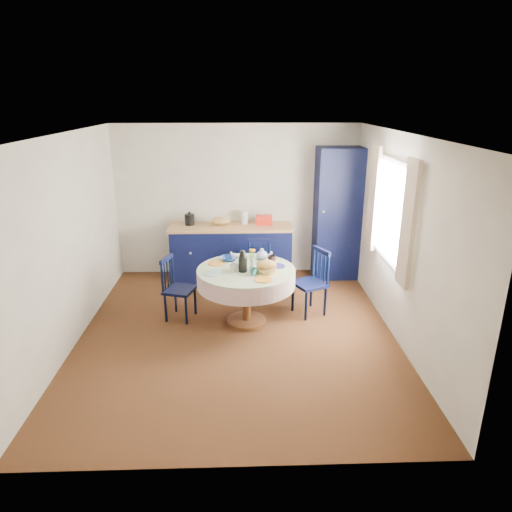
{
  "coord_description": "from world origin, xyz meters",
  "views": [
    {
      "loc": [
        0.06,
        -5.23,
        2.89
      ],
      "look_at": [
        0.25,
        0.2,
        0.99
      ],
      "focal_mm": 32.0,
      "sensor_mm": 36.0,
      "label": 1
    }
  ],
  "objects_px": {
    "dining_table": "(247,278)",
    "chair_left": "(177,288)",
    "mug_a": "(234,267)",
    "kitchen_counter": "(231,251)",
    "cobalt_bowl": "(230,259)",
    "chair_far": "(259,268)",
    "mug_c": "(272,259)",
    "pantry_cabinet": "(338,214)",
    "mug_b": "(253,272)",
    "mug_d": "(234,257)",
    "chair_right": "(312,281)"
  },
  "relations": [
    {
      "from": "mug_c",
      "to": "kitchen_counter",
      "type": "bearing_deg",
      "value": 112.36
    },
    {
      "from": "mug_a",
      "to": "chair_left",
      "type": "bearing_deg",
      "value": 162.59
    },
    {
      "from": "pantry_cabinet",
      "to": "chair_right",
      "type": "distance_m",
      "value": 1.66
    },
    {
      "from": "cobalt_bowl",
      "to": "chair_right",
      "type": "bearing_deg",
      "value": -2.81
    },
    {
      "from": "mug_a",
      "to": "mug_c",
      "type": "xyz_separation_m",
      "value": [
        0.51,
        0.31,
        -0.0
      ]
    },
    {
      "from": "mug_a",
      "to": "cobalt_bowl",
      "type": "height_order",
      "value": "mug_a"
    },
    {
      "from": "kitchen_counter",
      "to": "mug_d",
      "type": "relative_size",
      "value": 22.81
    },
    {
      "from": "dining_table",
      "to": "mug_c",
      "type": "distance_m",
      "value": 0.46
    },
    {
      "from": "chair_far",
      "to": "mug_c",
      "type": "distance_m",
      "value": 0.79
    },
    {
      "from": "mug_b",
      "to": "cobalt_bowl",
      "type": "distance_m",
      "value": 0.64
    },
    {
      "from": "mug_c",
      "to": "dining_table",
      "type": "bearing_deg",
      "value": -144.07
    },
    {
      "from": "kitchen_counter",
      "to": "dining_table",
      "type": "xyz_separation_m",
      "value": [
        0.23,
        -1.66,
        0.19
      ]
    },
    {
      "from": "mug_c",
      "to": "mug_b",
      "type": "bearing_deg",
      "value": -119.46
    },
    {
      "from": "chair_far",
      "to": "mug_c",
      "type": "height_order",
      "value": "mug_c"
    },
    {
      "from": "chair_far",
      "to": "mug_b",
      "type": "bearing_deg",
      "value": -93.82
    },
    {
      "from": "dining_table",
      "to": "chair_right",
      "type": "bearing_deg",
      "value": 16.99
    },
    {
      "from": "chair_right",
      "to": "mug_a",
      "type": "relative_size",
      "value": 7.71
    },
    {
      "from": "chair_left",
      "to": "chair_far",
      "type": "distance_m",
      "value": 1.36
    },
    {
      "from": "chair_right",
      "to": "mug_d",
      "type": "xyz_separation_m",
      "value": [
        -1.07,
        0.09,
        0.35
      ]
    },
    {
      "from": "mug_d",
      "to": "chair_far",
      "type": "bearing_deg",
      "value": 56.87
    },
    {
      "from": "chair_left",
      "to": "mug_a",
      "type": "xyz_separation_m",
      "value": [
        0.78,
        -0.24,
        0.38
      ]
    },
    {
      "from": "kitchen_counter",
      "to": "mug_b",
      "type": "xyz_separation_m",
      "value": [
        0.31,
        -1.88,
        0.36
      ]
    },
    {
      "from": "dining_table",
      "to": "chair_far",
      "type": "distance_m",
      "value": 0.97
    },
    {
      "from": "mug_d",
      "to": "chair_right",
      "type": "bearing_deg",
      "value": -4.77
    },
    {
      "from": "dining_table",
      "to": "mug_a",
      "type": "bearing_deg",
      "value": -160.58
    },
    {
      "from": "dining_table",
      "to": "mug_c",
      "type": "relative_size",
      "value": 11.36
    },
    {
      "from": "dining_table",
      "to": "cobalt_bowl",
      "type": "xyz_separation_m",
      "value": [
        -0.23,
        0.33,
        0.15
      ]
    },
    {
      "from": "chair_left",
      "to": "mug_d",
      "type": "xyz_separation_m",
      "value": [
        0.78,
        0.18,
        0.37
      ]
    },
    {
      "from": "mug_c",
      "to": "cobalt_bowl",
      "type": "height_order",
      "value": "mug_c"
    },
    {
      "from": "mug_a",
      "to": "mug_c",
      "type": "relative_size",
      "value": 1.07
    },
    {
      "from": "kitchen_counter",
      "to": "cobalt_bowl",
      "type": "xyz_separation_m",
      "value": [
        0.0,
        -1.33,
        0.34
      ]
    },
    {
      "from": "chair_left",
      "to": "chair_right",
      "type": "bearing_deg",
      "value": -70.32
    },
    {
      "from": "mug_a",
      "to": "kitchen_counter",
      "type": "bearing_deg",
      "value": 92.21
    },
    {
      "from": "chair_left",
      "to": "chair_right",
      "type": "distance_m",
      "value": 1.85
    },
    {
      "from": "cobalt_bowl",
      "to": "dining_table",
      "type": "bearing_deg",
      "value": -55.59
    },
    {
      "from": "pantry_cabinet",
      "to": "mug_b",
      "type": "height_order",
      "value": "pantry_cabinet"
    },
    {
      "from": "chair_left",
      "to": "mug_b",
      "type": "bearing_deg",
      "value": -94.99
    },
    {
      "from": "chair_right",
      "to": "mug_d",
      "type": "relative_size",
      "value": 10.53
    },
    {
      "from": "pantry_cabinet",
      "to": "chair_far",
      "type": "height_order",
      "value": "pantry_cabinet"
    },
    {
      "from": "chair_left",
      "to": "mug_c",
      "type": "height_order",
      "value": "chair_left"
    },
    {
      "from": "pantry_cabinet",
      "to": "mug_c",
      "type": "xyz_separation_m",
      "value": [
        -1.18,
        -1.45,
        -0.25
      ]
    },
    {
      "from": "pantry_cabinet",
      "to": "chair_far",
      "type": "distance_m",
      "value": 1.66
    },
    {
      "from": "chair_far",
      "to": "mug_d",
      "type": "relative_size",
      "value": 9.71
    },
    {
      "from": "pantry_cabinet",
      "to": "mug_a",
      "type": "bearing_deg",
      "value": -134.38
    },
    {
      "from": "dining_table",
      "to": "mug_a",
      "type": "relative_size",
      "value": 10.62
    },
    {
      "from": "kitchen_counter",
      "to": "mug_c",
      "type": "bearing_deg",
      "value": -67.68
    },
    {
      "from": "mug_d",
      "to": "cobalt_bowl",
      "type": "distance_m",
      "value": 0.07
    },
    {
      "from": "kitchen_counter",
      "to": "dining_table",
      "type": "relative_size",
      "value": 1.57
    },
    {
      "from": "dining_table",
      "to": "chair_left",
      "type": "bearing_deg",
      "value": 168.87
    },
    {
      "from": "mug_a",
      "to": "chair_far",
      "type": "bearing_deg",
      "value": 69.63
    }
  ]
}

